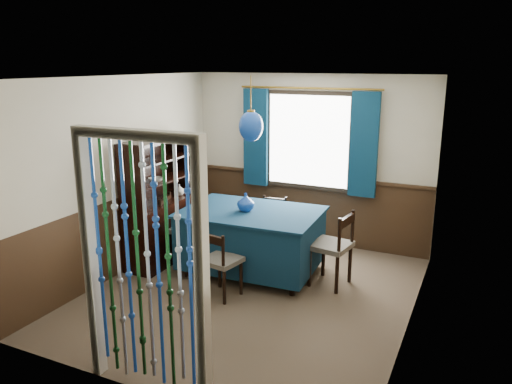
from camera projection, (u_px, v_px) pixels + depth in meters
The scene contains 22 objects.
floor at pixel (250, 294), 5.90m from camera, with size 4.00×4.00×0.00m, color brown.
ceiling at pixel (250, 77), 5.27m from camera, with size 4.00×4.00×0.00m, color silver.
wall_back at pixel (309, 160), 7.33m from camera, with size 3.60×3.60×0.00m, color beige.
wall_front at pixel (137, 251), 3.83m from camera, with size 3.60×3.60×0.00m, color beige.
wall_left at pixel (123, 176), 6.32m from camera, with size 4.00×4.00×0.00m, color beige.
wall_right at pixel (417, 211), 4.84m from camera, with size 4.00×4.00×0.00m, color beige.
wainscot_back at pixel (308, 210), 7.51m from camera, with size 3.60×3.60×0.00m, color #372415.
wainscot_front at pixel (144, 337), 4.03m from camera, with size 3.60×3.60×0.00m, color #372415.
wainscot_left at pixel (127, 232), 6.51m from camera, with size 4.00×4.00×0.00m, color #372415.
wainscot_right at pixel (409, 282), 5.04m from camera, with size 4.00×4.00×0.00m, color #372415.
window at pixel (309, 141), 7.21m from camera, with size 1.32×0.12×1.42m, color black.
doorway at pixel (143, 272), 3.93m from camera, with size 1.16×0.12×2.18m, color silver, non-canonical shape.
dining_table at pixel (251, 237), 6.39m from camera, with size 1.78×1.27×0.83m.
chair_near at pixel (220, 261), 5.73m from camera, with size 0.47×0.46×0.82m.
chair_far at pixel (272, 225), 7.01m from camera, with size 0.44×0.42×0.82m.
chair_left at pixel (177, 227), 6.74m from camera, with size 0.54×0.56×0.93m.
chair_right at pixel (333, 247), 6.01m from camera, with size 0.50×0.52×0.94m.
sideboard at pixel (163, 218), 6.81m from camera, with size 0.45×1.29×1.69m.
pendant_lamp at pixel (251, 126), 6.03m from camera, with size 0.30×0.30×0.78m.
vase_table at pixel (246, 203), 6.28m from camera, with size 0.20×0.20×0.21m, color navy.
bowl_shelf at pixel (156, 179), 6.47m from camera, with size 0.21×0.21×0.05m, color beige.
vase_sideboard at pixel (179, 189), 6.99m from camera, with size 0.16×0.16×0.17m, color beige.
Camera 1 is at (2.35, -4.86, 2.66)m, focal length 35.00 mm.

